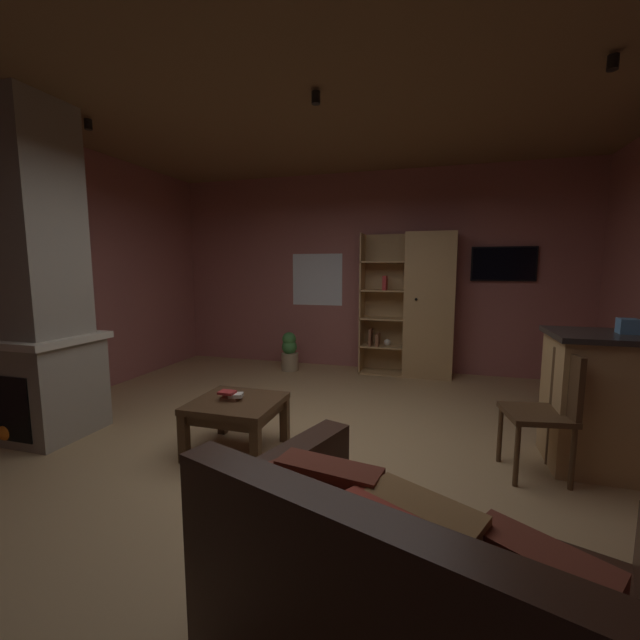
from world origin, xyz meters
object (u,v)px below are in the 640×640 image
object	(u,v)px
table_book_1	(236,395)
table_book_2	(227,392)
tissue_box	(628,326)
wall_mounted_tv	(503,264)
stone_fireplace	(32,291)
leather_couch	(418,607)
potted_floor_plant	(290,352)
coffee_table	(237,410)
table_book_0	(230,398)
dining_chair	(549,405)
bookshelf_cabinet	(423,306)

from	to	relation	value
table_book_1	table_book_2	distance (m)	0.07
tissue_box	table_book_1	size ratio (longest dim) A/B	1.11
wall_mounted_tv	stone_fireplace	bearing A→B (deg)	-142.81
leather_couch	potted_floor_plant	size ratio (longest dim) A/B	3.07
leather_couch	tissue_box	bearing A→B (deg)	56.47
leather_couch	coffee_table	distance (m)	2.14
table_book_0	potted_floor_plant	bearing A→B (deg)	100.25
dining_chair	potted_floor_plant	size ratio (longest dim) A/B	1.63
stone_fireplace	table_book_2	world-z (taller)	stone_fireplace
wall_mounted_tv	leather_couch	bearing A→B (deg)	-100.77
bookshelf_cabinet	wall_mounted_tv	bearing A→B (deg)	11.54
leather_couch	dining_chair	xyz separation A→B (m)	(0.82, 1.79, 0.22)
coffee_table	wall_mounted_tv	bearing A→B (deg)	52.19
stone_fireplace	leather_couch	distance (m)	3.79
table_book_2	potted_floor_plant	xyz separation A→B (m)	(-0.46, 2.66, -0.23)
leather_couch	coffee_table	xyz separation A→B (m)	(-1.51, 1.51, 0.04)
bookshelf_cabinet	table_book_0	world-z (taller)	bookshelf_cabinet
stone_fireplace	potted_floor_plant	xyz separation A→B (m)	(1.35, 2.80, -1.03)
coffee_table	leather_couch	bearing A→B (deg)	-44.97
stone_fireplace	tissue_box	xyz separation A→B (m)	(4.75, 0.70, -0.22)
table_book_1	stone_fireplace	bearing A→B (deg)	-175.01
table_book_1	potted_floor_plant	world-z (taller)	potted_floor_plant
leather_couch	wall_mounted_tv	bearing A→B (deg)	79.23
tissue_box	dining_chair	distance (m)	0.82
tissue_box	leather_couch	xyz separation A→B (m)	(-1.36, -2.05, -0.78)
tissue_box	table_book_1	distance (m)	2.99
table_book_0	dining_chair	distance (m)	2.41
stone_fireplace	coffee_table	world-z (taller)	stone_fireplace
tissue_box	coffee_table	world-z (taller)	tissue_box
bookshelf_cabinet	table_book_1	bearing A→B (deg)	-115.36
tissue_box	dining_chair	bearing A→B (deg)	-153.69
table_book_2	leather_couch	bearing A→B (deg)	-43.18
table_book_1	dining_chair	world-z (taller)	dining_chair
table_book_2	wall_mounted_tv	distance (m)	4.09
stone_fireplace	coffee_table	distance (m)	2.12
leather_couch	dining_chair	bearing A→B (deg)	65.26
table_book_2	coffee_table	bearing A→B (deg)	21.74
dining_chair	potted_floor_plant	bearing A→B (deg)	140.51
bookshelf_cabinet	wall_mounted_tv	size ratio (longest dim) A/B	2.42
leather_couch	table_book_2	xyz separation A→B (m)	(-1.58, 1.48, 0.19)
wall_mounted_tv	bookshelf_cabinet	bearing A→B (deg)	-168.46
bookshelf_cabinet	dining_chair	distance (m)	2.80
dining_chair	bookshelf_cabinet	bearing A→B (deg)	110.78
stone_fireplace	tissue_box	size ratio (longest dim) A/B	24.08
coffee_table	potted_floor_plant	world-z (taller)	potted_floor_plant
leather_couch	table_book_2	size ratio (longest dim) A/B	13.53
leather_couch	coffee_table	bearing A→B (deg)	135.03
tissue_box	coffee_table	bearing A→B (deg)	-169.35
tissue_box	potted_floor_plant	xyz separation A→B (m)	(-3.40, 2.10, -0.81)
table_book_2	potted_floor_plant	distance (m)	2.71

